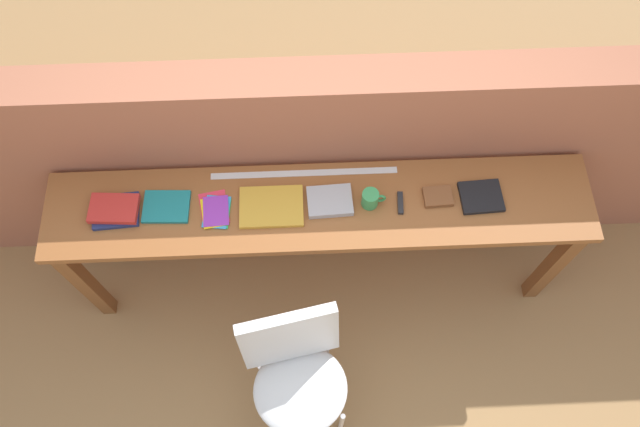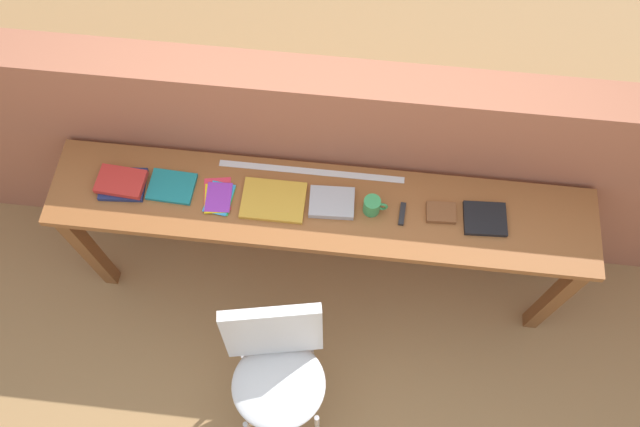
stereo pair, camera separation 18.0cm
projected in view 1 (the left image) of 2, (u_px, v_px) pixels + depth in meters
The scene contains 14 objects.
ground_plane at pixel (322, 323), 3.48m from camera, with size 40.00×40.00×0.00m, color #9E7547.
brick_wall_back at pixel (317, 162), 3.14m from camera, with size 6.00×0.20×1.38m, color #9E5B42.
sideboard at pixel (320, 219), 2.95m from camera, with size 2.50×0.44×0.88m.
chair_white_moulded at pixel (297, 371), 2.85m from camera, with size 0.52×0.53×0.89m.
book_stack_leftmost at pixel (115, 210), 2.79m from camera, with size 0.22×0.18×0.05m.
magazine_cycling at pixel (166, 207), 2.81m from camera, with size 0.21×0.16×0.02m, color #19757A.
pamphlet_pile_colourful at pixel (216, 211), 2.80m from camera, with size 0.15×0.20×0.01m.
book_open_centre at pixel (271, 207), 2.81m from camera, with size 0.29×0.20×0.02m, color gold.
book_grey_hardcover at pixel (330, 201), 2.81m from camera, with size 0.20×0.15×0.03m, color #9E9EA3.
mug at pixel (371, 199), 2.79m from camera, with size 0.11×0.08×0.09m.
multitool_folded at pixel (400, 203), 2.82m from camera, with size 0.02×0.11×0.02m, color black.
leather_journal_brown at pixel (438, 197), 2.83m from camera, with size 0.13×0.10×0.02m, color brown.
book_repair_rightmost at pixel (481, 197), 2.83m from camera, with size 0.19×0.16×0.02m, color black.
ruler_metal_back_edge at pixel (304, 173), 2.89m from camera, with size 0.87×0.03×0.00m, color silver.
Camera 1 is at (-0.05, -0.95, 3.41)m, focal length 35.00 mm.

